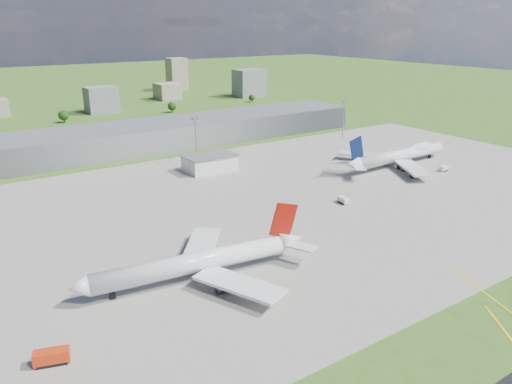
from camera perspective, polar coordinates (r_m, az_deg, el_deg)
ground at (r=306.39m, az=-11.48°, el=4.33°), size 1400.00×1400.00×0.00m
apron at (r=218.78m, az=2.40°, el=-1.18°), size 360.00×190.00×0.08m
terminal at (r=318.24m, az=-12.64°, el=6.17°), size 300.00×42.00×15.00m
ops_building at (r=265.83m, az=-5.29°, el=3.30°), size 26.00×16.00×8.00m
mast_center at (r=275.45m, az=-6.91°, el=6.73°), size 3.50×2.00×25.90m
mast_east at (r=339.09m, az=10.00°, el=8.87°), size 3.50×2.00×25.90m
airliner_red_twin at (r=154.69m, az=-6.37°, el=-7.99°), size 74.48×57.63×20.45m
airliner_blue_quad at (r=284.76m, az=16.14°, el=4.05°), size 79.45×62.44×20.78m
fire_truck at (r=129.93m, az=-22.31°, el=-17.09°), size 8.49×5.27×3.53m
tug_yellow at (r=161.59m, az=-9.10°, el=-8.67°), size 4.20×3.94×1.83m
van_white_near at (r=220.21m, az=9.92°, el=-0.95°), size 3.01×5.72×2.77m
van_white_far at (r=282.28m, az=20.69°, el=2.50°), size 5.15×2.60×2.62m
bldg_c at (r=459.13m, az=-17.24°, el=10.04°), size 26.00×20.00×22.00m
bldg_ce at (r=524.61m, az=-10.10°, el=11.26°), size 22.00×24.00×16.00m
bldg_e at (r=536.01m, az=-0.78°, el=12.35°), size 30.00×22.00×28.00m
bldg_tall_e at (r=594.29m, az=-9.02°, el=13.16°), size 20.00×18.00×36.00m
tree_c at (r=421.04m, az=-21.14°, el=8.17°), size 8.10×8.10×9.90m
tree_e at (r=445.08m, az=-9.57°, el=9.64°), size 7.65×7.65×9.35m
tree_far_e at (r=497.32m, az=-0.48°, el=10.74°), size 6.30×6.30×7.70m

